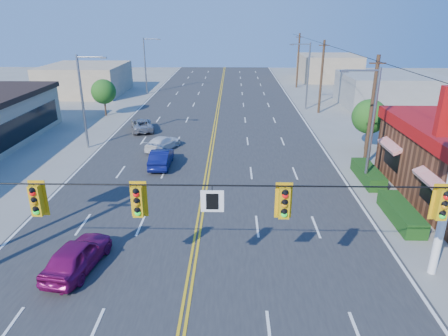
{
  "coord_description": "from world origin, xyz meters",
  "views": [
    {
      "loc": [
        1.83,
        -11.54,
        11.03
      ],
      "look_at": [
        1.33,
        11.42,
        2.2
      ],
      "focal_mm": 32.0,
      "sensor_mm": 36.0,
      "label": 1
    }
  ],
  "objects_px": {
    "car_blue": "(161,159)",
    "car_silver": "(142,125)",
    "car_magenta": "(77,256)",
    "car_white": "(163,144)",
    "signal_span": "(172,216)"
  },
  "relations": [
    {
      "from": "signal_span",
      "to": "car_white",
      "type": "distance_m",
      "value": 22.22
    },
    {
      "from": "car_blue",
      "to": "car_white",
      "type": "height_order",
      "value": "car_blue"
    },
    {
      "from": "signal_span",
      "to": "car_silver",
      "type": "distance_m",
      "value": 28.68
    },
    {
      "from": "signal_span",
      "to": "car_blue",
      "type": "distance_m",
      "value": 18.14
    },
    {
      "from": "signal_span",
      "to": "car_silver",
      "type": "height_order",
      "value": "signal_span"
    },
    {
      "from": "signal_span",
      "to": "car_white",
      "type": "bearing_deg",
      "value": 100.77
    },
    {
      "from": "car_magenta",
      "to": "car_silver",
      "type": "xyz_separation_m",
      "value": [
        -2.1,
        23.56,
        -0.11
      ]
    },
    {
      "from": "car_white",
      "to": "car_silver",
      "type": "xyz_separation_m",
      "value": [
        -3.12,
        6.01,
        0.02
      ]
    },
    {
      "from": "car_magenta",
      "to": "car_white",
      "type": "bearing_deg",
      "value": -83.6
    },
    {
      "from": "car_blue",
      "to": "car_silver",
      "type": "distance_m",
      "value": 10.78
    },
    {
      "from": "car_blue",
      "to": "car_silver",
      "type": "relative_size",
      "value": 0.94
    },
    {
      "from": "car_blue",
      "to": "car_silver",
      "type": "bearing_deg",
      "value": -70.83
    },
    {
      "from": "car_magenta",
      "to": "car_white",
      "type": "height_order",
      "value": "car_magenta"
    },
    {
      "from": "signal_span",
      "to": "car_magenta",
      "type": "distance_m",
      "value": 7.64
    },
    {
      "from": "car_blue",
      "to": "car_white",
      "type": "distance_m",
      "value": 4.16
    }
  ]
}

